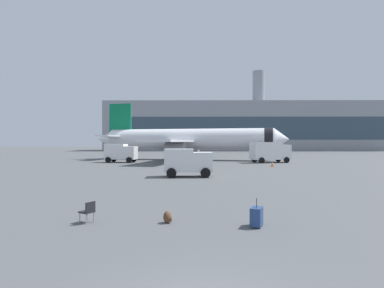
{
  "coord_description": "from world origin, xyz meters",
  "views": [
    {
      "loc": [
        -0.17,
        -5.72,
        3.28
      ],
      "look_at": [
        -0.46,
        30.93,
        3.0
      ],
      "focal_mm": 29.63,
      "sensor_mm": 36.0,
      "label": 1
    }
  ],
  "objects": [
    {
      "name": "airplane_at_gate",
      "position": [
        -1.38,
        51.6,
        3.66
      ],
      "size": [
        35.5,
        32.27,
        10.5
      ],
      "color": "white",
      "rests_on": "ground"
    },
    {
      "name": "service_truck",
      "position": [
        -11.82,
        44.08,
        1.61
      ],
      "size": [
        5.04,
        3.04,
        2.9
      ],
      "color": "white",
      "rests_on": "ground"
    },
    {
      "name": "fuel_truck",
      "position": [
        11.57,
        43.65,
        1.77
      ],
      "size": [
        6.42,
        3.95,
        3.2
      ],
      "color": "white",
      "rests_on": "ground"
    },
    {
      "name": "cargo_van",
      "position": [
        -0.81,
        23.82,
        1.45
      ],
      "size": [
        4.44,
        2.41,
        2.6
      ],
      "color": "white",
      "rests_on": "ground"
    },
    {
      "name": "safety_cone_near",
      "position": [
        1.26,
        58.84,
        0.4
      ],
      "size": [
        0.44,
        0.44,
        0.81
      ],
      "color": "#F2590C",
      "rests_on": "ground"
    },
    {
      "name": "safety_cone_mid",
      "position": [
        10.11,
        36.03,
        0.29
      ],
      "size": [
        0.44,
        0.44,
        0.59
      ],
      "color": "#F2590C",
      "rests_on": "ground"
    },
    {
      "name": "rolling_suitcase",
      "position": [
        2.22,
        6.47,
        0.39
      ],
      "size": [
        0.61,
        0.74,
        1.1
      ],
      "color": "navy",
      "rests_on": "ground"
    },
    {
      "name": "traveller_backpack",
      "position": [
        -1.25,
        7.0,
        0.23
      ],
      "size": [
        0.36,
        0.4,
        0.48
      ],
      "color": "brown",
      "rests_on": "ground"
    },
    {
      "name": "gate_chair",
      "position": [
        -4.46,
        6.98,
        0.5
      ],
      "size": [
        0.66,
        0.66,
        0.86
      ],
      "color": "black",
      "rests_on": "ground"
    },
    {
      "name": "terminal_building",
      "position": [
        18.94,
        112.9,
        8.91
      ],
      "size": [
        102.42,
        17.96,
        29.62
      ],
      "color": "gray",
      "rests_on": "ground"
    }
  ]
}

